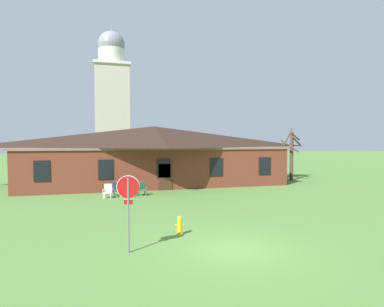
{
  "coord_description": "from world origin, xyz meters",
  "views": [
    {
      "loc": [
        -4.51,
        -10.52,
        3.9
      ],
      "look_at": [
        0.78,
        8.71,
        3.12
      ],
      "focal_mm": 29.88,
      "sensor_mm": 36.0,
      "label": 1
    }
  ],
  "objects_px": {
    "lawn_chair_middle": "(142,188)",
    "fire_hydrant": "(180,226)",
    "lawn_chair_left_end": "(129,190)",
    "stop_sign": "(128,198)",
    "lawn_chair_by_porch": "(108,191)",
    "lawn_chair_near_door": "(117,188)"
  },
  "relations": [
    {
      "from": "lawn_chair_near_door",
      "to": "lawn_chair_left_end",
      "type": "height_order",
      "value": "same"
    },
    {
      "from": "lawn_chair_by_porch",
      "to": "lawn_chair_near_door",
      "type": "bearing_deg",
      "value": 56.81
    },
    {
      "from": "lawn_chair_near_door",
      "to": "fire_hydrant",
      "type": "height_order",
      "value": "lawn_chair_near_door"
    },
    {
      "from": "fire_hydrant",
      "to": "stop_sign",
      "type": "bearing_deg",
      "value": -143.84
    },
    {
      "from": "lawn_chair_near_door",
      "to": "fire_hydrant",
      "type": "distance_m",
      "value": 10.96
    },
    {
      "from": "lawn_chair_near_door",
      "to": "lawn_chair_middle",
      "type": "xyz_separation_m",
      "value": [
        1.72,
        -0.55,
        0.0
      ]
    },
    {
      "from": "lawn_chair_near_door",
      "to": "stop_sign",
      "type": "bearing_deg",
      "value": -90.34
    },
    {
      "from": "lawn_chair_middle",
      "to": "lawn_chair_near_door",
      "type": "bearing_deg",
      "value": 162.34
    },
    {
      "from": "stop_sign",
      "to": "lawn_chair_by_porch",
      "type": "height_order",
      "value": "stop_sign"
    },
    {
      "from": "lawn_chair_left_end",
      "to": "fire_hydrant",
      "type": "height_order",
      "value": "lawn_chair_left_end"
    },
    {
      "from": "lawn_chair_by_porch",
      "to": "lawn_chair_middle",
      "type": "distance_m",
      "value": 2.42
    },
    {
      "from": "stop_sign",
      "to": "lawn_chair_middle",
      "type": "height_order",
      "value": "stop_sign"
    },
    {
      "from": "stop_sign",
      "to": "lawn_chair_near_door",
      "type": "distance_m",
      "value": 12.44
    },
    {
      "from": "fire_hydrant",
      "to": "lawn_chair_near_door",
      "type": "bearing_deg",
      "value": 101.24
    },
    {
      "from": "stop_sign",
      "to": "lawn_chair_near_door",
      "type": "xyz_separation_m",
      "value": [
        0.07,
        12.36,
        -1.43
      ]
    },
    {
      "from": "lawn_chair_near_door",
      "to": "lawn_chair_left_end",
      "type": "relative_size",
      "value": 1.0
    },
    {
      "from": "stop_sign",
      "to": "lawn_chair_left_end",
      "type": "xyz_separation_m",
      "value": [
        0.85,
        11.46,
        -1.43
      ]
    },
    {
      "from": "lawn_chair_left_end",
      "to": "lawn_chair_middle",
      "type": "relative_size",
      "value": 1.0
    },
    {
      "from": "lawn_chair_middle",
      "to": "fire_hydrant",
      "type": "relative_size",
      "value": 1.21
    },
    {
      "from": "lawn_chair_middle",
      "to": "fire_hydrant",
      "type": "bearing_deg",
      "value": -87.67
    },
    {
      "from": "lawn_chair_left_end",
      "to": "lawn_chair_middle",
      "type": "bearing_deg",
      "value": 20.46
    },
    {
      "from": "lawn_chair_middle",
      "to": "fire_hydrant",
      "type": "xyz_separation_m",
      "value": [
        0.42,
        -10.2,
        -0.12
      ]
    }
  ]
}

